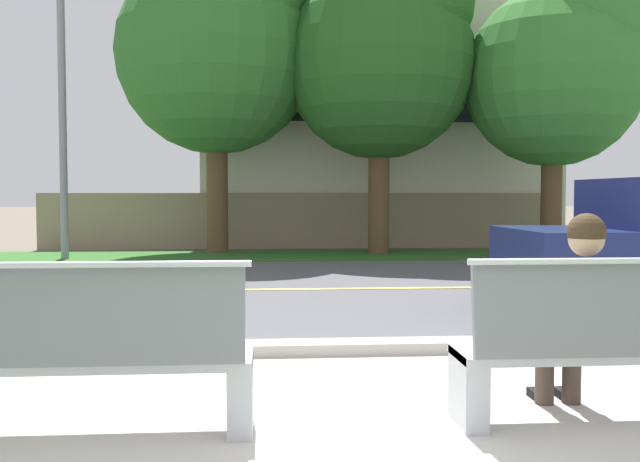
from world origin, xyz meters
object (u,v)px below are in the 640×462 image
object	(u,v)px
bench_right	(609,350)
shade_tree_left	(386,49)
seated_person_grey	(578,308)
streetlamp	(65,77)
bench_left	(91,359)
shade_tree_far_left	(222,39)
shade_tree_centre	(560,64)

from	to	relation	value
bench_right	shade_tree_left	size ratio (longest dim) A/B	0.25
seated_person_grey	streetlamp	size ratio (longest dim) A/B	0.19
bench_left	bench_right	xyz separation A→B (m)	(2.96, 0.00, 0.00)
bench_left	shade_tree_far_left	world-z (taller)	shade_tree_far_left
bench_left	shade_tree_far_left	xyz separation A→B (m)	(-0.01, 12.74, 4.47)
bench_right	shade_tree_centre	distance (m)	13.05
bench_right	streetlamp	size ratio (longest dim) A/B	0.27
bench_left	streetlamp	distance (m)	12.59
bench_right	shade_tree_left	world-z (taller)	shade_tree_left
bench_right	shade_tree_left	bearing A→B (deg)	86.56
shade_tree_far_left	shade_tree_left	xyz separation A→B (m)	(3.70, -0.53, -0.28)
bench_right	seated_person_grey	bearing A→B (deg)	124.42
bench_right	seated_person_grey	size ratio (longest dim) A/B	1.42
bench_right	streetlamp	xyz separation A→B (m)	(-6.23, 11.68, 3.39)
shade_tree_far_left	shade_tree_left	size ratio (longest dim) A/B	1.06
seated_person_grey	shade_tree_left	xyz separation A→B (m)	(0.85, 12.04, 3.97)
streetlamp	shade_tree_far_left	bearing A→B (deg)	18.00
bench_left	shade_tree_centre	distance (m)	14.35
seated_person_grey	bench_left	bearing A→B (deg)	-176.58
streetlamp	shade_tree_left	xyz separation A→B (m)	(6.96, 0.53, 0.80)
bench_right	bench_left	bearing A→B (deg)	180.00
bench_right	streetlamp	bearing A→B (deg)	118.06
streetlamp	shade_tree_centre	size ratio (longest dim) A/B	1.02
shade_tree_far_left	shade_tree_centre	world-z (taller)	shade_tree_far_left
shade_tree_left	streetlamp	bearing A→B (deg)	-175.63
bench_left	bench_right	bearing A→B (deg)	0.00
bench_left	shade_tree_far_left	size ratio (longest dim) A/B	0.23
shade_tree_left	seated_person_grey	bearing A→B (deg)	-94.04
shade_tree_left	bench_left	bearing A→B (deg)	-106.83
bench_left	seated_person_grey	xyz separation A→B (m)	(2.84, 0.17, 0.22)
bench_right	shade_tree_centre	size ratio (longest dim) A/B	0.27
bench_right	shade_tree_far_left	size ratio (longest dim) A/B	0.23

